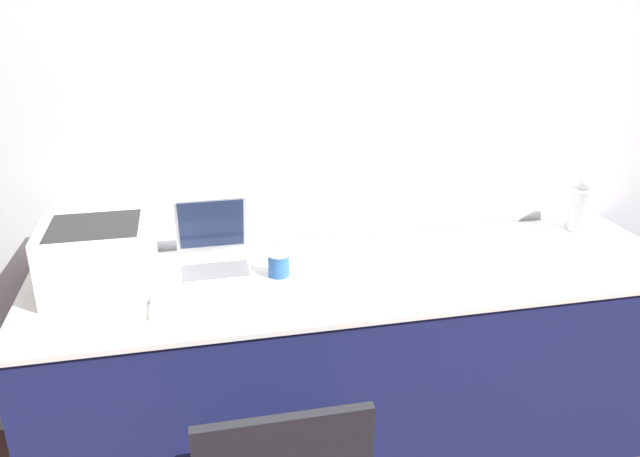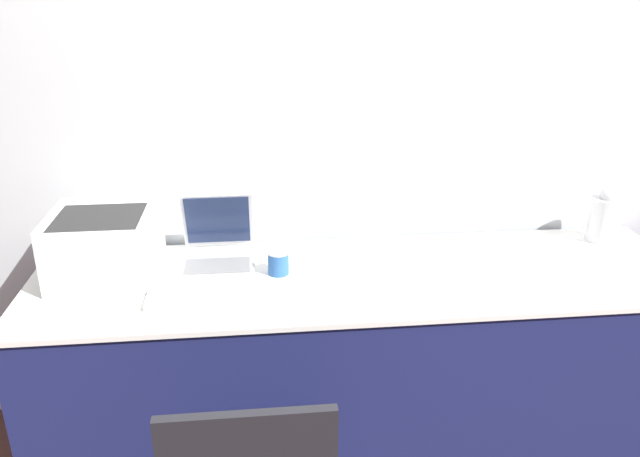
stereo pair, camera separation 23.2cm
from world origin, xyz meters
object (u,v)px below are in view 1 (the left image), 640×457
laptop_left (214,254)px  metal_pitcher (583,207)px  printer (99,252)px  external_keyboard (212,301)px  coffee_cup (279,264)px

laptop_left → metal_pitcher: laptop_left is taller
printer → metal_pitcher: size_ratio=1.60×
laptop_left → metal_pitcher: bearing=2.0°
laptop_left → external_keyboard: (-0.03, -0.30, -0.05)m
printer → coffee_cup: 0.65m
laptop_left → coffee_cup: size_ratio=3.63×
metal_pitcher → coffee_cup: bearing=-172.6°
laptop_left → coffee_cup: bearing=-28.4°
external_keyboard → coffee_cup: coffee_cup is taller
laptop_left → external_keyboard: bearing=-95.4°
coffee_cup → external_keyboard: bearing=-146.4°
coffee_cup → laptop_left: bearing=151.6°
printer → external_keyboard: size_ratio=0.93×
coffee_cup → printer: bearing=174.9°
external_keyboard → coffee_cup: 0.32m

